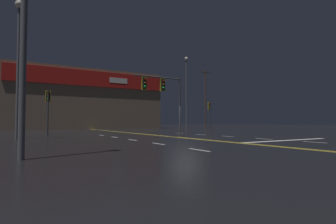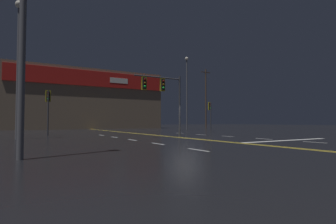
{
  "view_description": "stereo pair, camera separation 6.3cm",
  "coord_description": "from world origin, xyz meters",
  "px_view_note": "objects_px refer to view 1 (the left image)",
  "views": [
    {
      "loc": [
        -10.84,
        -16.02,
        1.16
      ],
      "look_at": [
        0.0,
        2.5,
        2.0
      ],
      "focal_mm": 28.0,
      "sensor_mm": 36.0,
      "label": 1
    },
    {
      "loc": [
        -10.79,
        -16.05,
        1.16
      ],
      "look_at": [
        0.0,
        2.5,
        2.0
      ],
      "focal_mm": 28.0,
      "sensor_mm": 36.0,
      "label": 2
    }
  ],
  "objects_px": {
    "traffic_signal_median": "(162,90)",
    "streetlight_median_approach": "(18,50)",
    "traffic_signal_corner_northeast": "(210,110)",
    "streetlight_near_left": "(186,84)",
    "traffic_signal_corner_northwest": "(48,102)"
  },
  "relations": [
    {
      "from": "traffic_signal_median",
      "to": "streetlight_median_approach",
      "type": "distance_m",
      "value": 10.28
    },
    {
      "from": "traffic_signal_corner_northeast",
      "to": "streetlight_median_approach",
      "type": "distance_m",
      "value": 21.49
    },
    {
      "from": "streetlight_near_left",
      "to": "streetlight_median_approach",
      "type": "height_order",
      "value": "streetlight_near_left"
    },
    {
      "from": "traffic_signal_corner_northeast",
      "to": "streetlight_near_left",
      "type": "xyz_separation_m",
      "value": [
        2.49,
        8.73,
        4.47
      ]
    },
    {
      "from": "traffic_signal_median",
      "to": "traffic_signal_corner_northeast",
      "type": "height_order",
      "value": "traffic_signal_median"
    },
    {
      "from": "traffic_signal_median",
      "to": "streetlight_near_left",
      "type": "bearing_deg",
      "value": 50.55
    },
    {
      "from": "traffic_signal_median",
      "to": "streetlight_median_approach",
      "type": "bearing_deg",
      "value": 162.13
    },
    {
      "from": "traffic_signal_median",
      "to": "streetlight_near_left",
      "type": "relative_size",
      "value": 0.42
    },
    {
      "from": "traffic_signal_median",
      "to": "traffic_signal_corner_northeast",
      "type": "relative_size",
      "value": 1.32
    },
    {
      "from": "traffic_signal_corner_northwest",
      "to": "streetlight_near_left",
      "type": "height_order",
      "value": "streetlight_near_left"
    },
    {
      "from": "traffic_signal_median",
      "to": "traffic_signal_corner_northeast",
      "type": "distance_m",
      "value": 13.69
    },
    {
      "from": "traffic_signal_corner_northeast",
      "to": "streetlight_near_left",
      "type": "bearing_deg",
      "value": 74.08
    },
    {
      "from": "traffic_signal_corner_northeast",
      "to": "streetlight_median_approach",
      "type": "xyz_separation_m",
      "value": [
        -20.67,
        -4.8,
        3.41
      ]
    },
    {
      "from": "traffic_signal_median",
      "to": "traffic_signal_corner_northwest",
      "type": "relative_size",
      "value": 1.23
    },
    {
      "from": "traffic_signal_corner_northwest",
      "to": "streetlight_near_left",
      "type": "bearing_deg",
      "value": 24.32
    }
  ]
}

